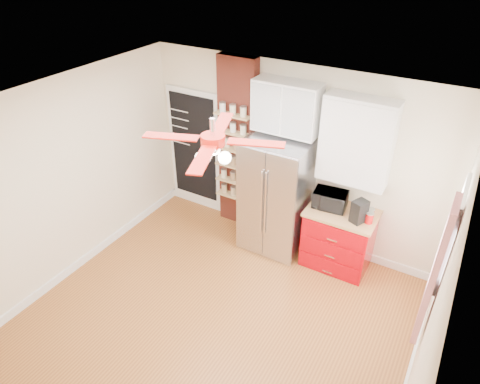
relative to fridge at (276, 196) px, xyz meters
The scene contains 21 objects.
floor 1.85m from the fridge, 88.24° to the right, with size 4.50×4.50×0.00m, color #9A5D27.
ceiling 2.45m from the fridge, 88.24° to the right, with size 4.50×4.50×0.00m, color white.
wall_back 0.60m from the fridge, 82.30° to the left, with size 4.50×0.02×2.70m, color beige.
wall_front 3.66m from the fridge, 89.21° to the right, with size 4.50×0.02×2.70m, color beige.
wall_left 2.78m from the fridge, 143.46° to the right, with size 0.02×4.00×2.70m, color beige.
wall_right 2.86m from the fridge, 35.33° to the right, with size 0.02×4.00×2.70m, color beige.
chalkboard 1.70m from the fridge, 168.59° to the left, with size 0.95×0.05×1.95m.
brick_pillar 0.97m from the fridge, 160.07° to the left, with size 0.60×0.16×2.70m, color maroon.
fridge is the anchor object (origin of this frame).
upper_glass_cabinet 1.29m from the fridge, 90.00° to the left, with size 0.90×0.35×0.70m, color white.
red_cabinet 1.06m from the fridge, ahead, with size 0.94×0.64×0.90m.
upper_shelf_unit 1.41m from the fridge, 12.78° to the left, with size 0.90×0.30×1.15m, color white.
window 2.49m from the fridge, 17.75° to the right, with size 0.04×0.75×1.05m, color white.
curtain 2.63m from the fridge, 29.86° to the right, with size 0.06×0.40×1.55m, color #B61829.
ceiling_fan 2.25m from the fridge, 88.24° to the right, with size 1.40×1.40×0.44m.
toaster_oven 0.79m from the fridge, ahead, with size 0.44×0.30×0.25m, color black.
coffee_maker 1.22m from the fridge, ahead, with size 0.15×0.19×0.31m, color black.
canister_left 1.34m from the fridge, ahead, with size 0.10×0.10×0.14m, color red.
canister_right 1.33m from the fridge, ahead, with size 0.10×0.10×0.14m, color #B70A20.
pantry_jar_oats 1.09m from the fridge, 169.59° to the left, with size 0.08×0.08×0.14m, color beige.
pantry_jar_beans 0.95m from the fridge, 169.01° to the left, with size 0.09×0.09×0.13m, color #926B4A.
Camera 1 is at (2.10, -3.11, 4.18)m, focal length 32.00 mm.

